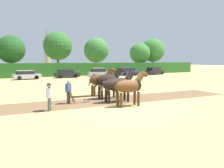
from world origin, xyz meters
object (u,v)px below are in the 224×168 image
object	(u,v)px
church_spire	(47,47)
parked_car_end_right	(154,71)
plow	(81,98)
farmer_at_plow	(68,90)
tree_center_left	(58,46)
tree_center	(96,50)
draft_horse_lead_right	(119,84)
tree_center_right	(140,53)
parked_car_right	(99,73)
draft_horse_lead_left	(130,86)
farmer_beside_team	(102,82)
tree_left	(11,49)
parked_car_center	(26,75)
parked_car_center_right	(67,74)
parked_car_far_right	(128,72)
draft_horse_trail_right	(101,80)
tree_right	(153,50)
draft_horse_trail_left	(109,80)
farmer_onlooker_left	(49,95)

from	to	relation	value
church_spire	parked_car_end_right	world-z (taller)	church_spire
plow	farmer_at_plow	world-z (taller)	farmer_at_plow
tree_center_left	tree_center	world-z (taller)	tree_center_left
tree_center	church_spire	bearing A→B (deg)	95.98
draft_horse_lead_right	tree_center_right	bearing A→B (deg)	55.35
farmer_at_plow	parked_car_right	bearing A→B (deg)	109.57
draft_horse_lead_right	farmer_at_plow	world-z (taller)	draft_horse_lead_right
church_spire	parked_car_right	bearing A→B (deg)	-89.85
tree_center_right	draft_horse_lead_right	bearing A→B (deg)	-127.27
draft_horse_lead_left	church_spire	bearing A→B (deg)	85.28
plow	farmer_beside_team	bearing A→B (deg)	50.98
tree_center	tree_center_right	world-z (taller)	tree_center
tree_left	farmer_beside_team	size ratio (longest dim) A/B	4.26
parked_car_center	parked_car_center_right	bearing A→B (deg)	-2.24
draft_horse_lead_left	parked_car_far_right	world-z (taller)	draft_horse_lead_left
draft_horse_trail_right	parked_car_end_right	distance (m)	29.69
farmer_beside_team	parked_car_right	xyz separation A→B (m)	(8.17, 18.68, -0.27)
farmer_beside_team	tree_center_right	bearing A→B (deg)	42.01
tree_center	tree_center_right	distance (m)	10.80
church_spire	draft_horse_lead_left	distance (m)	70.79
farmer_beside_team	parked_car_far_right	world-z (taller)	farmer_beside_team
plow	parked_car_far_right	xyz separation A→B (m)	(17.99, 22.56, 0.44)
tree_right	plow	world-z (taller)	tree_right
draft_horse_trail_right	plow	world-z (taller)	draft_horse_trail_right
tree_left	farmer_at_plow	distance (m)	29.57
tree_left	draft_horse_trail_left	distance (m)	29.42
tree_center	church_spire	distance (m)	35.93
draft_horse_lead_right	farmer_beside_team	world-z (taller)	draft_horse_lead_right
parked_car_center	parked_car_end_right	distance (m)	25.46
draft_horse_lead_right	farmer_onlooker_left	distance (m)	5.00
farmer_beside_team	farmer_onlooker_left	size ratio (longest dim) A/B	1.07
tree_center_left	farmer_beside_team	xyz separation A→B (m)	(-3.05, -28.08, -4.97)
tree_right	tree_left	bearing A→B (deg)	-178.79
draft_horse_trail_left	draft_horse_trail_right	size ratio (longest dim) A/B	1.01
parked_car_right	farmer_at_plow	bearing A→B (deg)	-109.54
draft_horse_trail_left	farmer_at_plow	distance (m)	3.47
draft_horse_trail_left	farmer_onlooker_left	xyz separation A→B (m)	(-5.03, -2.13, -0.48)
plow	farmer_onlooker_left	bearing A→B (deg)	-147.18
tree_right	parked_car_right	distance (m)	20.59
plow	parked_car_center_right	world-z (taller)	parked_car_center_right
parked_car_center_right	plow	bearing A→B (deg)	-101.36
tree_right	farmer_beside_team	xyz separation A→B (m)	(-26.67, -26.35, -4.53)
tree_left	draft_horse_trail_left	bearing A→B (deg)	-79.71
farmer_beside_team	parked_car_center	bearing A→B (deg)	96.22
church_spire	draft_horse_trail_right	size ratio (longest dim) A/B	5.70
parked_car_far_right	tree_center_right	bearing A→B (deg)	48.92
tree_center_left	farmer_at_plow	world-z (taller)	tree_center_left
parked_car_center_right	draft_horse_trail_right	bearing A→B (deg)	-95.80
parked_car_end_right	farmer_beside_team	bearing A→B (deg)	-148.98
tree_left	farmer_onlooker_left	distance (m)	31.13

